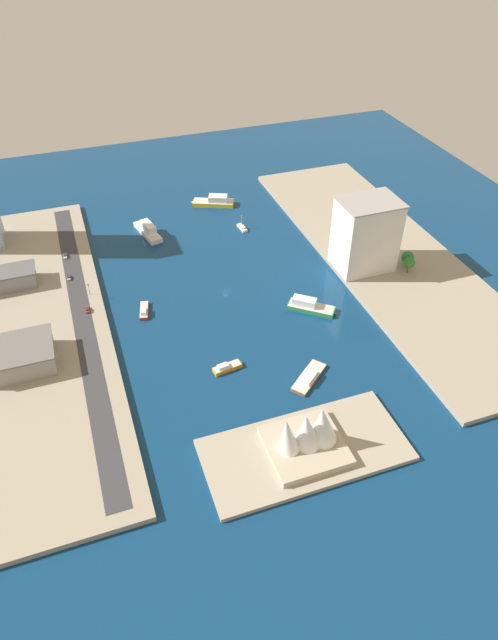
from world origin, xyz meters
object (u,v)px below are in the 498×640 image
ferry_yellow_fast (215,201)px  water_taxi_orange (227,367)px  pickup_red (88,309)px  van_white (65,256)px  carpark_squat_concrete (20,356)px  hotel_broad_white (366,235)px  sailboat_small_white (242,227)px  tugboat_red (144,310)px  ferry_white_commuter (148,230)px  traffic_light_waterfront (89,288)px  sedan_silver (69,277)px  opera_landmark (308,434)px  ferry_green_doubledeck (309,306)px  barge_flat_brown (309,377)px

ferry_yellow_fast → water_taxi_orange: size_ratio=1.94×
pickup_red → van_white: size_ratio=0.99×
carpark_squat_concrete → hotel_broad_white: hotel_broad_white is taller
sailboat_small_white → pickup_red: (100.28, 55.16, 2.63)m
tugboat_red → ferry_white_commuter: (-17.25, -74.89, 1.82)m
carpark_squat_concrete → traffic_light_waterfront: carpark_squat_concrete is taller
carpark_squat_concrete → van_white: size_ratio=5.74×
ferry_yellow_fast → traffic_light_waterfront: bearing=40.5°
sedan_silver → opera_landmark: bearing=117.4°
pickup_red → ferry_green_doubledeck: bearing=162.9°
barge_flat_brown → opera_landmark: 40.29m
pickup_red → carpark_squat_concrete: bearing=42.7°
hotel_broad_white → traffic_light_waterfront: hotel_broad_white is taller
tugboat_red → opera_landmark: bearing=111.6°
carpark_squat_concrete → van_white: carpark_squat_concrete is taller
barge_flat_brown → water_taxi_orange: size_ratio=1.46×
ferry_white_commuter → opera_landmark: bearing=97.8°
ferry_green_doubledeck → sedan_silver: ferry_green_doubledeck is taller
sedan_silver → sailboat_small_white: bearing=-167.5°
ferry_green_doubledeck → sailboat_small_white: 88.01m
tugboat_red → traffic_light_waterfront: size_ratio=2.38×
ferry_yellow_fast → sedan_silver: ferry_yellow_fast is taller
carpark_squat_concrete → ferry_white_commuter: bearing=-128.0°
water_taxi_orange → opera_landmark: size_ratio=0.50×
ferry_green_doubledeck → hotel_broad_white: (-41.96, -23.63, 20.06)m
opera_landmark → tugboat_red: bearing=-68.4°
ferry_white_commuter → carpark_squat_concrete: size_ratio=1.00×
traffic_light_waterfront → opera_landmark: 143.29m
tugboat_red → van_white: 69.48m
tugboat_red → ferry_green_doubledeck: 83.52m
ferry_yellow_fast → pickup_red: ferry_yellow_fast is taller
ferry_yellow_fast → ferry_white_commuter: bearing=25.1°
tugboat_red → sedan_silver: sedan_silver is taller
sedan_silver → ferry_yellow_fast: bearing=-149.2°
opera_landmark → carpark_squat_concrete: bearing=-39.8°
ferry_green_doubledeck → tugboat_red: bearing=-17.8°
barge_flat_brown → sailboat_small_white: bearing=-96.2°
sedan_silver → van_white: bearing=-90.3°
ferry_green_doubledeck → ferry_yellow_fast: size_ratio=0.82×
ferry_white_commuter → sedan_silver: bearing=35.8°
ferry_green_doubledeck → van_white: size_ratio=4.55×
hotel_broad_white → van_white: 167.79m
tugboat_red → hotel_broad_white: size_ratio=0.39×
water_taxi_orange → sedan_silver: size_ratio=3.11×
carpark_squat_concrete → van_white: bearing=-107.2°
van_white → carpark_squat_concrete: bearing=72.8°
ferry_green_doubledeck → sailboat_small_white: size_ratio=2.13×
opera_landmark → pickup_red: bearing=-58.7°
tugboat_red → carpark_squat_concrete: (58.76, 22.38, 6.57)m
carpark_squat_concrete → pickup_red: size_ratio=5.80×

